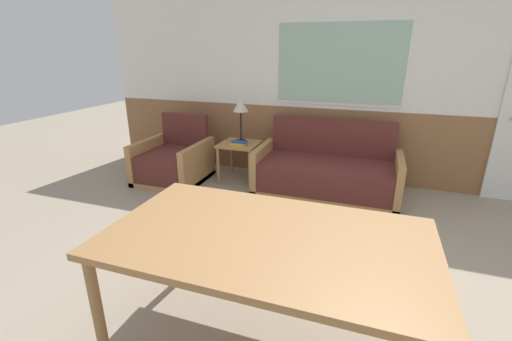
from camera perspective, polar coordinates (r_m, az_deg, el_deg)
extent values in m
plane|color=gray|center=(2.61, 10.44, -21.72)|extent=(16.00, 16.00, 0.00)
cube|color=#8E603D|center=(4.75, 15.95, 3.96)|extent=(7.20, 0.06, 0.96)
cube|color=white|center=(4.59, 17.62, 20.38)|extent=(7.20, 0.06, 1.74)
cube|color=white|center=(4.57, 13.73, 16.98)|extent=(1.64, 0.01, 1.03)
cube|color=#99BCA8|center=(4.57, 13.72, 16.97)|extent=(1.56, 0.02, 0.95)
cube|color=#B27F4C|center=(4.38, 11.39, -3.27)|extent=(1.72, 0.81, 0.06)
cube|color=#5B2823|center=(4.29, 11.53, -0.88)|extent=(1.56, 0.73, 0.34)
cube|color=#5B2823|center=(4.52, 12.57, 5.50)|extent=(1.56, 0.10, 0.46)
cube|color=#B27F4C|center=(4.46, 1.15, 0.89)|extent=(0.08, 0.81, 0.54)
cube|color=#B27F4C|center=(4.28, 22.52, -1.51)|extent=(0.08, 0.81, 0.54)
cube|color=#B27F4C|center=(4.83, -13.47, -1.21)|extent=(0.84, 0.86, 0.06)
cube|color=#5B2823|center=(4.75, -13.78, 0.98)|extent=(0.68, 0.78, 0.34)
cube|color=#5B2823|center=(4.97, -11.70, 6.73)|extent=(0.68, 0.10, 0.45)
cube|color=#B27F4C|center=(4.96, -17.41, 1.93)|extent=(0.08, 0.86, 0.54)
cube|color=#B27F4C|center=(4.56, -9.65, 1.04)|extent=(0.08, 0.86, 0.54)
cube|color=#B27F4C|center=(4.59, -2.74, 4.42)|extent=(0.51, 0.51, 0.03)
cylinder|color=#B27F4C|center=(4.56, -6.33, 0.82)|extent=(0.04, 0.04, 0.49)
cylinder|color=#B27F4C|center=(4.39, -1.07, 0.20)|extent=(0.04, 0.04, 0.49)
cylinder|color=#B27F4C|center=(4.94, -4.14, 2.40)|extent=(0.04, 0.04, 0.49)
cylinder|color=#B27F4C|center=(4.79, 0.77, 1.89)|extent=(0.04, 0.04, 0.49)
cylinder|color=black|center=(4.67, -2.50, 5.01)|extent=(0.13, 0.13, 0.02)
cylinder|color=black|center=(4.62, -2.53, 7.45)|extent=(0.02, 0.02, 0.39)
cone|color=beige|center=(4.57, -2.59, 10.89)|extent=(0.21, 0.21, 0.17)
cube|color=gold|center=(4.50, -3.00, 4.50)|extent=(0.22, 0.17, 0.03)
cube|color=#234799|center=(4.49, -2.82, 4.77)|extent=(0.20, 0.11, 0.02)
cube|color=#9E7042|center=(1.88, 1.83, -11.19)|extent=(1.75, 0.99, 0.04)
cylinder|color=#9E7042|center=(2.17, -24.85, -20.88)|extent=(0.06, 0.06, 0.73)
cylinder|color=#9E7042|center=(2.72, -12.26, -10.53)|extent=(0.06, 0.06, 0.73)
cylinder|color=#9E7042|center=(2.42, 24.71, -16.27)|extent=(0.06, 0.06, 0.73)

